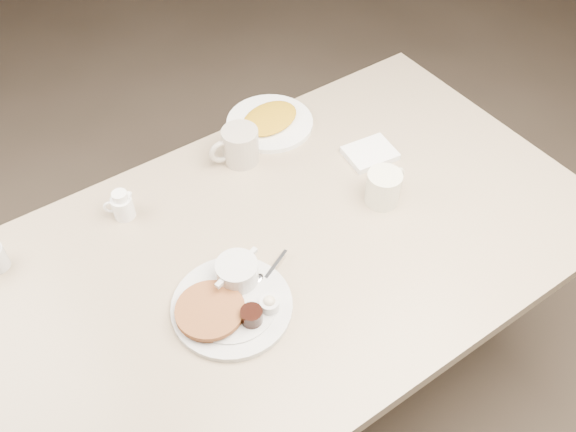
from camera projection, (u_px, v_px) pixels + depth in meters
diner_table at (292, 281)px, 1.60m from camera, size 1.50×0.90×0.75m
main_plate at (230, 299)px, 1.33m from camera, size 0.35×0.34×0.07m
coffee_mug_near at (384, 187)px, 1.53m from camera, size 0.13×0.10×0.09m
napkin at (370, 153)px, 1.66m from camera, size 0.14×0.12×0.02m
coffee_mug_far at (239, 146)px, 1.62m from camera, size 0.15×0.11×0.10m
creamer_right at (122, 205)px, 1.50m from camera, size 0.07×0.06×0.08m
hash_plate at (270, 121)px, 1.75m from camera, size 0.30×0.30×0.04m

